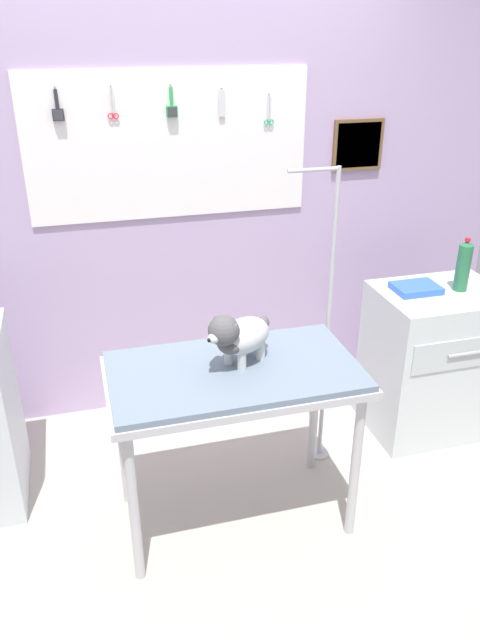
{
  "coord_description": "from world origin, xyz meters",
  "views": [
    {
      "loc": [
        -0.55,
        -2.06,
        2.16
      ],
      "look_at": [
        0.07,
        0.22,
        1.01
      ],
      "focal_mm": 34.53,
      "sensor_mm": 36.0,
      "label": 1
    }
  ],
  "objects_px": {
    "dog": "(238,336)",
    "grooming_table": "(234,385)",
    "cabinet_right": "(432,361)",
    "soda_bottle": "(463,266)",
    "grooming_arm": "(325,336)"
  },
  "relations": [
    {
      "from": "dog",
      "to": "grooming_table",
      "type": "bearing_deg",
      "value": -136.16
    },
    {
      "from": "cabinet_right",
      "to": "soda_bottle",
      "type": "bearing_deg",
      "value": -0.22
    },
    {
      "from": "grooming_table",
      "to": "grooming_arm",
      "type": "bearing_deg",
      "value": 30.19
    },
    {
      "from": "grooming_table",
      "to": "dog",
      "type": "xyz_separation_m",
      "value": [
        0.02,
        0.02,
        0.22
      ]
    },
    {
      "from": "dog",
      "to": "soda_bottle",
      "type": "relative_size",
      "value": 1.18
    },
    {
      "from": "grooming_arm",
      "to": "cabinet_right",
      "type": "bearing_deg",
      "value": 8.78
    },
    {
      "from": "grooming_table",
      "to": "grooming_arm",
      "type": "relative_size",
      "value": 0.69
    },
    {
      "from": "grooming_arm",
      "to": "dog",
      "type": "height_order",
      "value": "grooming_arm"
    },
    {
      "from": "grooming_arm",
      "to": "dog",
      "type": "distance_m",
      "value": 0.66
    },
    {
      "from": "grooming_table",
      "to": "dog",
      "type": "relative_size",
      "value": 3.18
    },
    {
      "from": "cabinet_right",
      "to": "grooming_table",
      "type": "bearing_deg",
      "value": -161.13
    },
    {
      "from": "grooming_arm",
      "to": "soda_bottle",
      "type": "distance_m",
      "value": 0.86
    },
    {
      "from": "soda_bottle",
      "to": "cabinet_right",
      "type": "bearing_deg",
      "value": 179.78
    },
    {
      "from": "grooming_table",
      "to": "cabinet_right",
      "type": "bearing_deg",
      "value": 18.87
    },
    {
      "from": "grooming_table",
      "to": "soda_bottle",
      "type": "relative_size",
      "value": 3.75
    }
  ]
}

